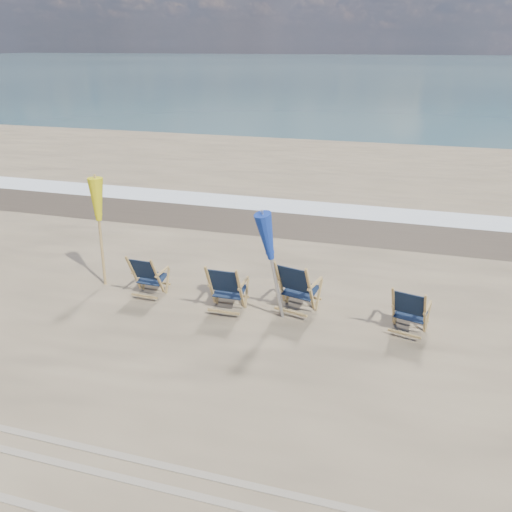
# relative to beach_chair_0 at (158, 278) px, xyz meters

# --- Properties ---
(ocean) EXTENTS (400.00, 400.00, 0.00)m
(ocean) POSITION_rel_beach_chair_0_xyz_m (1.80, 126.39, -0.47)
(ocean) COLOR #3A5B60
(ocean) RESTS_ON ground
(surf_foam) EXTENTS (200.00, 1.40, 0.01)m
(surf_foam) POSITION_rel_beach_chair_0_xyz_m (1.80, 6.69, -0.46)
(surf_foam) COLOR silver
(surf_foam) RESTS_ON ground
(wet_sand_strip) EXTENTS (200.00, 2.60, 0.00)m
(wet_sand_strip) POSITION_rel_beach_chair_0_xyz_m (1.80, 5.19, -0.47)
(wet_sand_strip) COLOR #42362A
(wet_sand_strip) RESTS_ON ground
(tire_tracks) EXTENTS (80.00, 1.30, 0.01)m
(tire_tracks) POSITION_rel_beach_chair_0_xyz_m (1.80, -4.41, -0.46)
(tire_tracks) COLOR gray
(tire_tracks) RESTS_ON ground
(beach_chair_0) EXTENTS (0.63, 0.70, 0.94)m
(beach_chair_0) POSITION_rel_beach_chair_0_xyz_m (0.00, 0.00, 0.00)
(beach_chair_0) COLOR #111D33
(beach_chair_0) RESTS_ON ground
(beach_chair_1) EXTENTS (0.65, 0.74, 1.02)m
(beach_chair_1) POSITION_rel_beach_chair_0_xyz_m (1.72, -0.16, 0.04)
(beach_chair_1) COLOR #111D33
(beach_chair_1) RESTS_ON ground
(beach_chair_2) EXTENTS (0.86, 0.93, 1.09)m
(beach_chair_2) POSITION_rel_beach_chair_0_xyz_m (2.94, 0.10, 0.08)
(beach_chair_2) COLOR #111D33
(beach_chair_2) RESTS_ON ground
(beach_chair_3) EXTENTS (0.75, 0.80, 0.94)m
(beach_chair_3) POSITION_rel_beach_chair_0_xyz_m (4.91, -0.10, 0.00)
(beach_chair_3) COLOR #111D33
(beach_chair_3) RESTS_ON ground
(umbrella_yellow) EXTENTS (0.30, 0.30, 2.22)m
(umbrella_yellow) POSITION_rel_beach_chair_0_xyz_m (-1.39, 0.37, 1.23)
(umbrella_yellow) COLOR #A7854A
(umbrella_yellow) RESTS_ON ground
(umbrella_blue) EXTENTS (0.30, 0.30, 2.09)m
(umbrella_blue) POSITION_rel_beach_chair_0_xyz_m (2.33, -0.14, 1.10)
(umbrella_blue) COLOR #A5A5AD
(umbrella_blue) RESTS_ON ground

